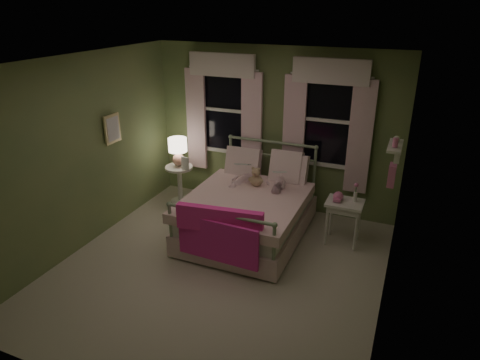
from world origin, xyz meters
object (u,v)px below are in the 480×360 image
at_px(teddy_bear, 256,178).
at_px(nightstand_right, 344,208).
at_px(child_right, 278,169).
at_px(child_left, 243,161).
at_px(table_lamp, 178,149).
at_px(bed, 249,211).
at_px(nightstand_left, 180,179).

height_order(teddy_bear, nightstand_right, teddy_bear).
bearing_deg(child_right, child_left, -10.13).
height_order(child_left, table_lamp, child_left).
relative_size(bed, nightstand_right, 3.18).
relative_size(teddy_bear, nightstand_left, 0.47).
relative_size(child_left, nightstand_left, 1.20).
bearing_deg(nightstand_left, table_lamp, 0.00).
height_order(teddy_bear, table_lamp, table_lamp).
xyz_separation_m(child_right, nightstand_left, (-1.77, 0.14, -0.50)).
height_order(bed, child_right, child_right).
bearing_deg(table_lamp, bed, -20.91).
bearing_deg(teddy_bear, table_lamp, 168.74).
bearing_deg(teddy_bear, child_left, 150.50).
xyz_separation_m(child_right, nightstand_right, (1.03, -0.15, -0.37)).
bearing_deg(bed, child_left, 123.42).
bearing_deg(nightstand_left, child_right, -4.46).
bearing_deg(bed, teddy_bear, 91.15).
bearing_deg(table_lamp, child_left, -6.52).
xyz_separation_m(bed, nightstand_left, (-1.49, 0.57, 0.04)).
bearing_deg(child_right, teddy_bear, 19.36).
bearing_deg(nightstand_right, nightstand_left, 174.15).
relative_size(child_right, teddy_bear, 2.24).
xyz_separation_m(bed, nightstand_right, (1.30, 0.28, 0.17)).
bearing_deg(nightstand_right, child_right, 171.78).
bearing_deg(child_right, nightstand_right, 161.65).
bearing_deg(child_left, nightstand_right, -178.85).
height_order(child_right, teddy_bear, child_right).
xyz_separation_m(bed, child_left, (-0.29, 0.43, 0.58)).
relative_size(child_right, nightstand_left, 1.07).
xyz_separation_m(child_left, teddy_bear, (0.28, -0.16, -0.17)).
distance_m(teddy_bear, nightstand_left, 1.56).
relative_size(table_lamp, nightstand_right, 0.74).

